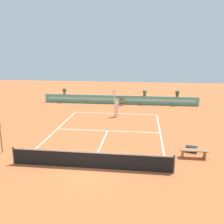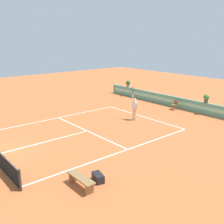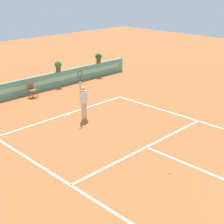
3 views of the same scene
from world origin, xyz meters
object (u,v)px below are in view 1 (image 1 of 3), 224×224
at_px(ball_kid_chair, 122,101).
at_px(potted_plant_far_left, 64,91).
at_px(bench_courtside, 194,152).
at_px(tennis_ball_near_baseline, 89,139).
at_px(potted_plant_right, 145,92).
at_px(potted_plant_far_right, 177,93).
at_px(gear_bag, 191,149).
at_px(tennis_player, 116,106).

bearing_deg(ball_kid_chair, potted_plant_far_left, 173.97).
relative_size(bench_courtside, tennis_ball_near_baseline, 23.53).
height_order(bench_courtside, potted_plant_right, potted_plant_right).
relative_size(bench_courtside, potted_plant_far_left, 2.21).
bearing_deg(potted_plant_far_right, tennis_ball_near_baseline, -122.35).
relative_size(tennis_ball_near_baseline, potted_plant_far_left, 0.09).
xyz_separation_m(gear_bag, potted_plant_far_left, (-12.46, 13.42, 1.23)).
distance_m(tennis_ball_near_baseline, potted_plant_right, 12.67).
relative_size(ball_kid_chair, gear_bag, 1.21).
bearing_deg(ball_kid_chair, tennis_ball_near_baseline, -96.83).
relative_size(tennis_player, potted_plant_far_right, 3.57).
distance_m(ball_kid_chair, potted_plant_right, 2.84).
distance_m(tennis_player, potted_plant_far_right, 8.51).
relative_size(tennis_player, potted_plant_far_left, 3.57).
relative_size(ball_kid_chair, potted_plant_far_right, 1.17).
height_order(ball_kid_chair, potted_plant_far_left, potted_plant_far_left).
relative_size(gear_bag, potted_plant_far_right, 0.97).
xyz_separation_m(tennis_player, tennis_ball_near_baseline, (-1.26, -6.28, -1.02)).
bearing_deg(potted_plant_far_left, gear_bag, -47.11).
xyz_separation_m(bench_courtside, gear_bag, (0.03, 0.88, -0.20)).
xyz_separation_m(bench_courtside, tennis_player, (-5.59, 8.61, 0.67)).
distance_m(gear_bag, tennis_player, 9.60).
height_order(tennis_ball_near_baseline, potted_plant_far_left, potted_plant_far_left).
relative_size(tennis_ball_near_baseline, potted_plant_right, 0.09).
distance_m(tennis_player, potted_plant_right, 6.29).
distance_m(bench_courtside, potted_plant_far_left, 18.98).
bearing_deg(bench_courtside, tennis_ball_near_baseline, 161.19).
distance_m(potted_plant_far_left, potted_plant_far_right, 13.16).
distance_m(gear_bag, potted_plant_right, 13.79).
relative_size(potted_plant_far_right, potted_plant_right, 1.00).
bearing_deg(potted_plant_far_right, bench_courtside, -92.91).
bearing_deg(tennis_ball_near_baseline, potted_plant_far_right, 57.65).
distance_m(bench_courtside, gear_bag, 0.91).
distance_m(ball_kid_chair, bench_courtside, 14.64).
distance_m(ball_kid_chair, potted_plant_far_left, 7.02).
distance_m(ball_kid_chair, gear_bag, 13.84).
relative_size(ball_kid_chair, tennis_ball_near_baseline, 12.50).
height_order(potted_plant_far_right, potted_plant_right, same).
relative_size(bench_courtside, potted_plant_far_right, 2.21).
bearing_deg(potted_plant_far_left, tennis_ball_near_baseline, -65.01).
relative_size(bench_courtside, potted_plant_right, 2.21).
distance_m(tennis_player, potted_plant_far_left, 8.90).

